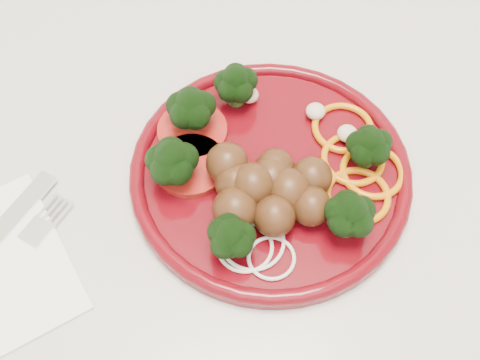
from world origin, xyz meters
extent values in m
cube|color=beige|center=(0.00, 1.70, 0.43)|extent=(2.40, 0.60, 0.87)
cube|color=#B9B5AF|center=(0.00, 1.70, 0.89)|extent=(2.40, 0.60, 0.03)
cylinder|color=#4E050B|center=(0.12, 1.68, 0.91)|extent=(0.26, 0.26, 0.01)
torus|color=#4E050B|center=(0.12, 1.68, 0.91)|extent=(0.26, 0.26, 0.01)
sphere|color=#4D2A13|center=(0.15, 1.65, 0.93)|extent=(0.04, 0.04, 0.04)
sphere|color=#4D2A13|center=(0.12, 1.67, 0.93)|extent=(0.04, 0.04, 0.04)
sphere|color=#4D2A13|center=(0.15, 1.62, 0.93)|extent=(0.04, 0.04, 0.04)
sphere|color=#4D2A13|center=(0.08, 1.67, 0.93)|extent=(0.04, 0.04, 0.04)
sphere|color=#4D2A13|center=(0.10, 1.65, 0.93)|extent=(0.04, 0.04, 0.04)
sphere|color=#4D2A13|center=(0.13, 1.64, 0.93)|extent=(0.04, 0.04, 0.04)
sphere|color=#4D2A13|center=(0.08, 1.63, 0.93)|extent=(0.04, 0.04, 0.04)
sphere|color=#4D2A13|center=(0.11, 1.62, 0.93)|extent=(0.04, 0.04, 0.04)
sphere|color=#4D2A13|center=(0.12, 1.65, 0.93)|extent=(0.04, 0.04, 0.04)
sphere|color=#4D2A13|center=(0.09, 1.66, 0.93)|extent=(0.04, 0.04, 0.04)
torus|color=#C86907|center=(0.20, 1.67, 0.92)|extent=(0.06, 0.06, 0.01)
torus|color=#C86907|center=(0.19, 1.63, 0.92)|extent=(0.06, 0.06, 0.01)
torus|color=#C86907|center=(0.20, 1.71, 0.92)|extent=(0.06, 0.06, 0.01)
torus|color=#C86907|center=(0.21, 1.66, 0.92)|extent=(0.06, 0.06, 0.01)
cylinder|color=#720A07|center=(0.06, 1.73, 0.92)|extent=(0.07, 0.07, 0.01)
cylinder|color=#720A07|center=(0.05, 1.69, 0.92)|extent=(0.07, 0.07, 0.01)
torus|color=beige|center=(0.09, 1.60, 0.91)|extent=(0.05, 0.05, 0.00)
torus|color=beige|center=(0.11, 1.59, 0.91)|extent=(0.04, 0.04, 0.00)
torus|color=beige|center=(0.09, 1.61, 0.91)|extent=(0.06, 0.06, 0.00)
ellipsoid|color=#C6B793|center=(0.18, 1.73, 0.92)|extent=(0.02, 0.02, 0.01)
ellipsoid|color=#C6B793|center=(0.12, 1.76, 0.92)|extent=(0.02, 0.02, 0.01)
ellipsoid|color=#C6B793|center=(0.20, 1.70, 0.92)|extent=(0.02, 0.02, 0.01)
cube|color=silver|center=(-0.11, 1.67, 0.91)|extent=(0.09, 0.10, 0.00)
cube|color=silver|center=(-0.09, 1.65, 0.91)|extent=(0.03, 0.03, 0.00)
cube|color=silver|center=(-0.07, 1.66, 0.91)|extent=(0.02, 0.02, 0.00)
cube|color=silver|center=(-0.07, 1.67, 0.91)|extent=(0.02, 0.02, 0.00)
cube|color=silver|center=(-0.08, 1.67, 0.91)|extent=(0.02, 0.02, 0.00)
cube|color=silver|center=(-0.08, 1.68, 0.91)|extent=(0.02, 0.02, 0.00)
camera|label=1|loc=(0.04, 1.39, 1.37)|focal=45.00mm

